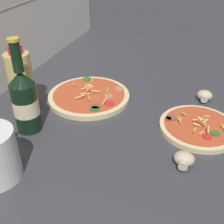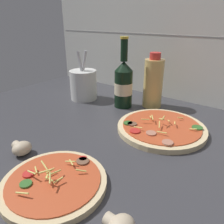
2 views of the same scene
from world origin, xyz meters
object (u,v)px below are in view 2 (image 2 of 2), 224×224
Objects in this scene: mushroom_right at (21,148)px; beer_bottle at (123,83)px; pizza_near at (54,182)px; pizza_far at (161,128)px; utensil_crock at (83,85)px; oil_bottle at (153,83)px.

beer_bottle is at bearing 87.98° from mushroom_right.
pizza_near reaches higher than mushroom_right.
utensil_crock is (-41.87, 6.96, 5.67)cm from pizza_far.
oil_bottle is (9.44, 7.40, 0.31)cm from beer_bottle.
oil_bottle reaches higher than utensil_crock.
beer_bottle is 1.26× the size of oil_bottle.
oil_bottle is (-5.81, 55.61, 9.22)cm from pizza_near.
beer_bottle is at bearing -141.94° from oil_bottle.
pizza_near is at bearing -8.63° from mushroom_right.
pizza_far is 1.03× the size of beer_bottle.
mushroom_right is at bearing -124.04° from pizza_far.
pizza_far is at bearing -53.77° from oil_bottle.
beer_bottle reaches higher than mushroom_right.
pizza_far is at bearing -24.55° from beer_bottle.
pizza_far is (7.09, 38.02, 0.09)cm from pizza_near.
pizza_near is at bearing -100.57° from pizza_far.
oil_bottle is 1.02× the size of utensil_crock.
pizza_near is at bearing -84.04° from oil_bottle.
pizza_near is 0.83× the size of beer_bottle.
pizza_near is 4.16× the size of mushroom_right.
utensil_crock is (-34.78, 44.97, 5.76)cm from pizza_near.
utensil_crock is (-28.97, -10.64, -3.46)cm from oil_bottle.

